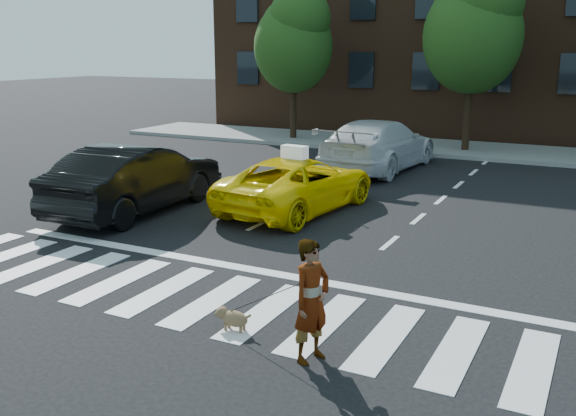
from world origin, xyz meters
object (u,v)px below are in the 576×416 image
(taxi, at_px, (298,184))
(dog, at_px, (232,318))
(tree_mid, at_px, (474,24))
(white_suv, at_px, (379,145))
(woman, at_px, (312,301))
(tree_left, at_px, (294,37))
(black_sedan, at_px, (137,178))

(taxi, relative_size, dog, 8.19)
(tree_mid, distance_m, dog, 18.40)
(white_suv, xyz_separation_m, woman, (3.71, -13.34, -0.01))
(tree_mid, distance_m, white_suv, 6.51)
(tree_mid, height_order, taxi, tree_mid)
(tree_left, height_order, woman, tree_left)
(tree_mid, xyz_separation_m, dog, (0.35, -17.80, -4.65))
(tree_left, relative_size, tree_mid, 0.92)
(black_sedan, bearing_deg, tree_left, -82.92)
(tree_mid, bearing_deg, tree_left, 180.00)
(white_suv, distance_m, woman, 13.84)
(woman, bearing_deg, dog, 95.71)
(tree_mid, xyz_separation_m, taxi, (-1.93, -10.94, -4.17))
(tree_left, bearing_deg, woman, -62.86)
(tree_left, relative_size, dog, 10.77)
(woman, bearing_deg, white_suv, 32.89)
(taxi, relative_size, black_sedan, 0.95)
(tree_left, distance_m, woman, 20.65)
(tree_left, bearing_deg, white_suv, -40.52)
(taxi, relative_size, woman, 2.94)
(tree_mid, height_order, black_sedan, tree_mid)
(taxi, xyz_separation_m, dog, (2.28, -6.86, -0.49))
(tree_left, distance_m, tree_mid, 7.51)
(dog, bearing_deg, tree_left, 109.99)
(tree_left, distance_m, black_sedan, 13.55)
(tree_left, xyz_separation_m, white_suv, (5.57, -4.76, -3.59))
(dog, bearing_deg, black_sedan, 136.22)
(tree_left, distance_m, white_suv, 8.15)
(black_sedan, bearing_deg, tree_mid, -114.81)
(dog, bearing_deg, tree_mid, 87.32)
(tree_mid, bearing_deg, dog, -88.89)
(tree_left, height_order, white_suv, tree_left)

